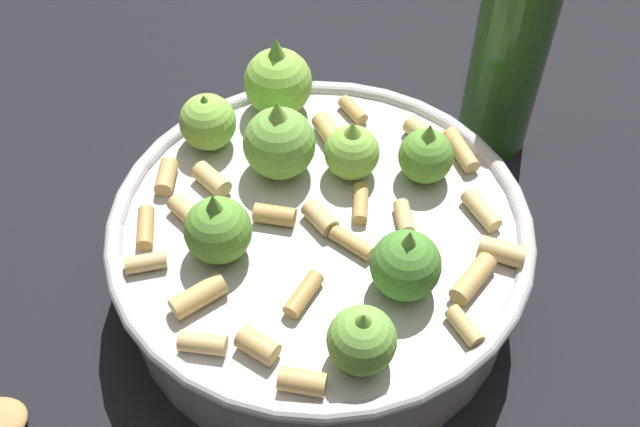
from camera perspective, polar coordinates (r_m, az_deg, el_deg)
ground_plane at (r=0.51m, az=0.00°, el=-5.14°), size 2.40×2.40×0.00m
cooking_pan at (r=0.48m, az=-0.11°, el=-2.08°), size 0.26×0.26×0.12m
olive_oil_bottle at (r=0.57m, az=13.42°, el=11.30°), size 0.05×0.05×0.19m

